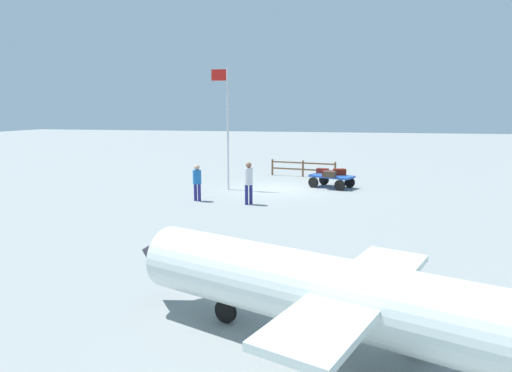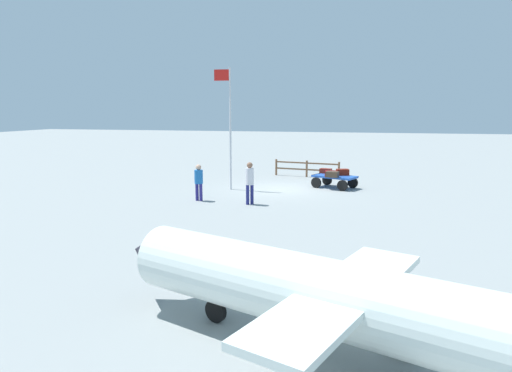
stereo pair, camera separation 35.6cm
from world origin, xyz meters
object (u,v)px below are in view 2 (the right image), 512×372
object	(u,v)px
airplane_near	(327,296)
flagpole	(229,121)
luggage_cart	(334,179)
suitcase_olive	(343,172)
worker_lead	(199,179)
suitcase_dark	(331,174)
suitcase_tan	(332,174)
suitcase_navy	(326,171)
worker_trailing	(250,180)

from	to	relation	value
airplane_near	flagpole	bearing A→B (deg)	-67.44
luggage_cart	suitcase_olive	world-z (taller)	suitcase_olive
luggage_cart	worker_lead	size ratio (longest dim) A/B	1.49
suitcase_dark	worker_lead	bearing A→B (deg)	39.50
suitcase_tan	worker_lead	xyz separation A→B (m)	(5.43, 4.15, 0.16)
suitcase_tan	suitcase_dark	distance (m)	0.26
luggage_cart	suitcase_olive	distance (m)	0.55
luggage_cart	suitcase_olive	size ratio (longest dim) A/B	3.46
luggage_cart	flagpole	distance (m)	6.06
suitcase_navy	suitcase_olive	world-z (taller)	suitcase_olive
suitcase_navy	worker_trailing	size ratio (longest dim) A/B	0.37
worker_trailing	airplane_near	bearing A→B (deg)	110.26
suitcase_tan	suitcase_dark	bearing A→B (deg)	-66.05
suitcase_navy	suitcase_dark	distance (m)	1.18
luggage_cart	worker_trailing	size ratio (longest dim) A/B	1.33
worker_lead	flagpole	size ratio (longest dim) A/B	0.27
luggage_cart	worker_lead	distance (m)	7.28
luggage_cart	worker_trailing	bearing A→B (deg)	57.99
worker_lead	suitcase_tan	bearing A→B (deg)	-142.58
worker_trailing	flagpole	bearing A→B (deg)	-60.18
suitcase_navy	suitcase_olive	distance (m)	1.05
suitcase_tan	airplane_near	bearing A→B (deg)	94.03
suitcase_olive	luggage_cart	bearing A→B (deg)	27.51
suitcase_olive	suitcase_dark	bearing A→B (deg)	46.92
luggage_cart	suitcase_olive	xyz separation A→B (m)	(-0.40, -0.21, 0.32)
suitcase_dark	worker_trailing	size ratio (longest dim) A/B	0.33
suitcase_olive	worker_lead	bearing A→B (deg)	40.28
suitcase_tan	worker_trailing	xyz separation A→B (m)	(3.08, 4.38, 0.26)
suitcase_dark	flagpole	size ratio (longest dim) A/B	0.10
flagpole	suitcase_navy	bearing A→B (deg)	-151.97
airplane_near	flagpole	xyz separation A→B (m)	(6.09, -14.67, 2.35)
suitcase_olive	suitcase_tan	bearing A→B (deg)	61.46
luggage_cart	suitcase_navy	bearing A→B (deg)	-55.77
suitcase_dark	worker_lead	xyz separation A→B (m)	(5.32, 4.39, 0.17)
suitcase_dark	flagpole	bearing A→B (deg)	14.81
suitcase_olive	flagpole	distance (m)	6.32
flagpole	worker_trailing	bearing A→B (deg)	119.82
worker_trailing	airplane_near	world-z (taller)	airplane_near
suitcase_tan	worker_lead	world-z (taller)	worker_lead
suitcase_navy	airplane_near	xyz separation A→B (m)	(-1.56, 17.08, 0.29)
worker_lead	airplane_near	size ratio (longest dim) A/B	0.19
luggage_cart	airplane_near	bearing A→B (deg)	93.70
suitcase_navy	airplane_near	size ratio (longest dim) A/B	0.08
luggage_cart	suitcase_navy	world-z (taller)	suitcase_navy
suitcase_navy	suitcase_tan	size ratio (longest dim) A/B	1.00
suitcase_tan	suitcase_olive	xyz separation A→B (m)	(-0.45, -0.83, 0.01)
worker_lead	suitcase_olive	bearing A→B (deg)	-139.72
suitcase_dark	worker_trailing	world-z (taller)	worker_trailing
suitcase_olive	flagpole	xyz separation A→B (m)	(5.44, 1.88, 2.61)
suitcase_dark	worker_trailing	distance (m)	5.50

